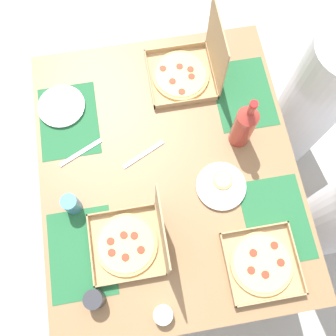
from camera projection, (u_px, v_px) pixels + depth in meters
name	position (u px, v px, depth m)	size (l,w,h in m)	color
ground_plane	(168.00, 206.00, 2.33)	(6.00, 6.00, 0.00)	beige
dining_table	(168.00, 175.00, 1.71)	(1.32, 1.10, 0.76)	#3F3328
placemat_near_left	(69.00, 121.00, 1.68)	(0.36, 0.26, 0.00)	#236638
placemat_near_right	(82.00, 253.00, 1.49)	(0.36, 0.26, 0.00)	#236638
placemat_far_left	(243.00, 94.00, 1.72)	(0.36, 0.26, 0.00)	#236638
placemat_far_right	(276.00, 220.00, 1.54)	(0.36, 0.26, 0.00)	#236638
pizza_box_corner_left	(134.00, 242.00, 1.46)	(0.29, 0.30, 0.32)	tan
pizza_box_center	(262.00, 263.00, 1.47)	(0.28, 0.28, 0.04)	tan
pizza_box_corner_right	(188.00, 70.00, 1.70)	(0.30, 0.30, 0.34)	tan
plate_far_right	(61.00, 106.00, 1.69)	(0.21, 0.21, 0.02)	white
plate_middle	(221.00, 186.00, 1.57)	(0.21, 0.21, 0.03)	white
soda_bottle	(244.00, 126.00, 1.52)	(0.09, 0.09, 0.32)	#B2382D
cup_dark	(95.00, 299.00, 1.40)	(0.07, 0.07, 0.09)	#333338
cup_clear_left	(71.00, 204.00, 1.50)	(0.07, 0.07, 0.10)	teal
condiment_bowl	(163.00, 315.00, 1.40)	(0.07, 0.07, 0.05)	white
knife_by_far_left	(144.00, 154.00, 1.62)	(0.21, 0.02, 0.01)	#B7B7BC
knife_by_near_left	(81.00, 153.00, 1.63)	(0.21, 0.02, 0.01)	#B7B7BC
diner_left_seat	(311.00, 103.00, 1.95)	(0.32, 0.32, 1.21)	white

